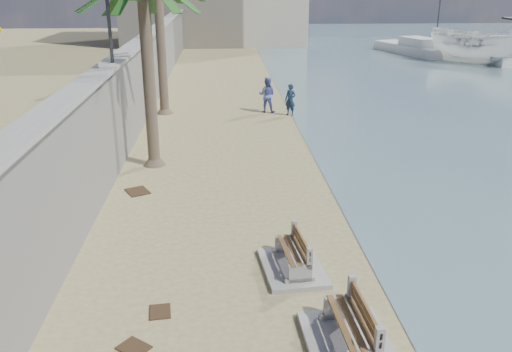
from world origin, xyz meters
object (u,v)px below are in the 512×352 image
bench_near (351,330)px  yacht_far (411,50)px  bench_far (293,256)px  person_a (290,97)px  person_b (267,93)px  boat_cruiser (482,44)px  yacht_near (492,54)px  sailboat_west (435,45)px

bench_near → yacht_far: 42.89m
bench_far → person_a: (1.78, 14.88, 0.54)m
person_b → yacht_far: (14.72, 21.67, -0.61)m
bench_near → person_b: (0.04, 18.60, 0.55)m
boat_cruiser → yacht_near: size_ratio=0.35×
bench_far → person_a: 15.00m
person_a → yacht_near: person_a is taller
person_b → sailboat_west: bearing=-109.4°
bench_far → person_a: bearing=83.2°
boat_cruiser → yacht_near: boat_cruiser is taller
person_a → sailboat_west: (17.05, 25.59, -0.56)m
person_a → yacht_far: (13.65, 22.47, -0.54)m
yacht_near → person_b: bearing=134.9°
boat_cruiser → bench_near: bearing=-161.0°
bench_near → boat_cruiser: (18.09, 33.87, 1.08)m
person_b → bench_near: bearing=106.7°
bench_near → yacht_near: (20.58, 36.87, -0.06)m
yacht_near → bench_far: bearing=151.2°
person_b → person_a: bearing=160.2°
boat_cruiser → person_b: bearing=177.3°
bench_near → boat_cruiser: bearing=61.9°
boat_cruiser → sailboat_west: 9.59m
person_a → sailboat_west: bearing=94.8°
person_a → bench_far: bearing=-58.3°
yacht_near → bench_near: bearing=154.1°
person_b → sailboat_west: (18.13, 24.79, -0.62)m
person_b → sailboat_west: sailboat_west is taller
bench_far → sailboat_west: size_ratio=0.20×
bench_near → yacht_near: 42.22m
bench_far → boat_cruiser: bearing=58.8°
person_a → person_b: 1.34m
person_b → yacht_near: 27.50m
person_a → boat_cruiser: size_ratio=0.47×
person_a → boat_cruiser: bearing=81.9°
bench_near → sailboat_west: (18.16, 43.39, -0.07)m
person_a → yacht_near: bearing=82.9°
person_a → boat_cruiser: 23.38m
bench_near → person_b: person_b is taller
bench_far → person_a: size_ratio=1.17×
sailboat_west → bench_far: bearing=-115.0°
bench_far → yacht_far: 40.41m
yacht_far → boat_cruiser: bearing=-169.0°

